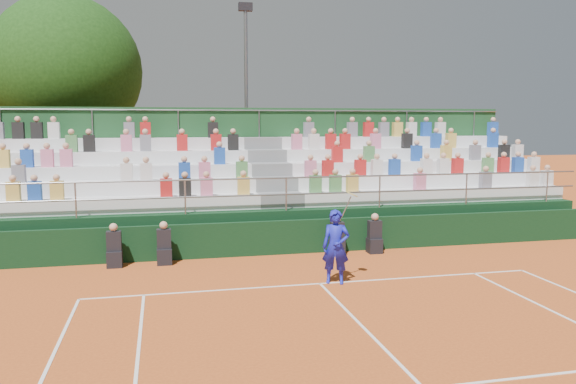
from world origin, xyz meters
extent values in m
plane|color=#C35620|center=(0.00, 0.00, 0.00)|extent=(90.00, 90.00, 0.00)
cube|color=white|center=(0.00, 0.00, 0.01)|extent=(11.00, 0.06, 0.01)
cube|color=white|center=(0.00, -3.20, 0.01)|extent=(0.06, 6.40, 0.01)
cube|color=black|center=(0.00, 3.20, 0.50)|extent=(20.00, 0.15, 1.00)
cube|color=black|center=(-4.94, 2.75, 0.22)|extent=(0.40, 0.40, 0.44)
cube|color=black|center=(-4.94, 2.75, 0.70)|extent=(0.38, 0.25, 0.55)
sphere|color=tan|center=(-4.94, 2.75, 1.08)|extent=(0.22, 0.22, 0.22)
cube|color=black|center=(-3.63, 2.75, 0.22)|extent=(0.40, 0.40, 0.44)
cube|color=black|center=(-3.63, 2.75, 0.70)|extent=(0.38, 0.25, 0.55)
sphere|color=tan|center=(-3.63, 2.75, 1.08)|extent=(0.22, 0.22, 0.22)
cube|color=black|center=(1.30, 2.75, 0.22)|extent=(0.40, 0.40, 0.44)
cube|color=black|center=(1.30, 2.75, 0.70)|extent=(0.38, 0.25, 0.55)
sphere|color=tan|center=(1.30, 2.75, 1.08)|extent=(0.22, 0.22, 0.22)
cube|color=black|center=(2.46, 2.75, 0.22)|extent=(0.40, 0.40, 0.44)
cube|color=black|center=(2.46, 2.75, 0.70)|extent=(0.38, 0.25, 0.55)
sphere|color=tan|center=(2.46, 2.75, 1.08)|extent=(0.22, 0.22, 0.22)
cube|color=black|center=(0.00, 6.30, 0.60)|extent=(20.00, 5.20, 1.20)
cube|color=silver|center=(-5.35, 4.62, 1.41)|extent=(9.30, 0.85, 0.42)
cube|color=silver|center=(5.35, 4.62, 1.41)|extent=(9.30, 0.85, 0.42)
cube|color=slate|center=(0.00, 4.62, 1.41)|extent=(1.40, 0.85, 0.42)
cube|color=silver|center=(-5.35, 5.47, 1.83)|extent=(9.30, 0.85, 0.42)
cube|color=silver|center=(5.35, 5.47, 1.83)|extent=(9.30, 0.85, 0.42)
cube|color=slate|center=(0.00, 5.47, 1.83)|extent=(1.40, 0.85, 0.42)
cube|color=silver|center=(-5.35, 6.33, 2.25)|extent=(9.30, 0.85, 0.42)
cube|color=silver|center=(5.35, 6.33, 2.25)|extent=(9.30, 0.85, 0.42)
cube|color=slate|center=(0.00, 6.33, 2.25)|extent=(1.40, 0.85, 0.42)
cube|color=silver|center=(-5.35, 7.17, 2.67)|extent=(9.30, 0.85, 0.42)
cube|color=silver|center=(5.35, 7.17, 2.67)|extent=(9.30, 0.85, 0.42)
cube|color=slate|center=(0.00, 7.17, 2.67)|extent=(1.40, 0.85, 0.42)
cube|color=silver|center=(-5.35, 8.03, 3.09)|extent=(9.30, 0.85, 0.42)
cube|color=silver|center=(5.35, 8.03, 3.09)|extent=(9.30, 0.85, 0.42)
cube|color=slate|center=(0.00, 8.03, 3.09)|extent=(1.40, 0.85, 0.42)
cube|color=#1C4824|center=(0.00, 8.55, 2.20)|extent=(20.00, 0.12, 4.40)
cylinder|color=gray|center=(0.00, 3.75, 2.20)|extent=(20.00, 0.05, 0.05)
cylinder|color=gray|center=(0.00, 8.45, 4.30)|extent=(20.00, 0.05, 0.05)
cube|color=gold|center=(-7.76, 4.47, 1.90)|extent=(0.36, 0.24, 0.56)
cube|color=#1E4CB2|center=(-7.20, 4.47, 1.90)|extent=(0.36, 0.24, 0.56)
cube|color=gold|center=(-6.60, 4.47, 1.90)|extent=(0.36, 0.24, 0.56)
cube|color=red|center=(-3.52, 4.47, 1.90)|extent=(0.36, 0.24, 0.56)
cube|color=black|center=(-2.97, 4.47, 1.90)|extent=(0.36, 0.24, 0.56)
cube|color=pink|center=(-2.32, 4.47, 1.90)|extent=(0.36, 0.24, 0.56)
cube|color=gold|center=(-1.19, 4.47, 1.90)|extent=(0.36, 0.24, 0.56)
cube|color=slate|center=(-7.78, 5.32, 2.32)|extent=(0.36, 0.24, 0.56)
cube|color=silver|center=(-4.70, 5.32, 2.32)|extent=(0.36, 0.24, 0.56)
cube|color=silver|center=(-4.11, 5.32, 2.32)|extent=(0.36, 0.24, 0.56)
cube|color=#1E4CB2|center=(-2.94, 5.32, 2.32)|extent=(0.36, 0.24, 0.56)
cube|color=pink|center=(-2.31, 5.32, 2.32)|extent=(0.36, 0.24, 0.56)
cube|color=#4C8C4C|center=(-1.12, 5.32, 2.32)|extent=(0.36, 0.24, 0.56)
cube|color=gold|center=(-8.40, 6.17, 2.74)|extent=(0.36, 0.24, 0.56)
cube|color=#1E4CB2|center=(-7.72, 6.17, 2.74)|extent=(0.36, 0.24, 0.56)
cube|color=pink|center=(-7.13, 6.17, 2.74)|extent=(0.36, 0.24, 0.56)
cube|color=pink|center=(-6.57, 6.17, 2.74)|extent=(0.36, 0.24, 0.56)
cube|color=#1E4CB2|center=(-1.74, 6.17, 2.74)|extent=(0.36, 0.24, 0.56)
cube|color=#4C8C4C|center=(-6.51, 7.02, 3.16)|extent=(0.36, 0.24, 0.56)
cube|color=black|center=(-5.97, 7.02, 3.16)|extent=(0.36, 0.24, 0.56)
cube|color=pink|center=(-4.78, 7.02, 3.16)|extent=(0.36, 0.24, 0.56)
cube|color=slate|center=(-4.15, 7.02, 3.16)|extent=(0.36, 0.24, 0.56)
cube|color=red|center=(-2.93, 7.02, 3.16)|extent=(0.36, 0.24, 0.56)
cube|color=red|center=(-1.77, 7.02, 3.16)|extent=(0.36, 0.24, 0.56)
cube|color=black|center=(-1.17, 7.02, 3.16)|extent=(0.36, 0.24, 0.56)
cube|color=black|center=(-8.31, 7.88, 3.58)|extent=(0.36, 0.24, 0.56)
cube|color=black|center=(-7.73, 7.88, 3.58)|extent=(0.36, 0.24, 0.56)
cube|color=silver|center=(-7.19, 7.88, 3.58)|extent=(0.36, 0.24, 0.56)
cube|color=slate|center=(-4.71, 7.88, 3.58)|extent=(0.36, 0.24, 0.56)
cube|color=red|center=(-4.16, 7.88, 3.58)|extent=(0.36, 0.24, 0.56)
cube|color=black|center=(-1.79, 7.88, 3.58)|extent=(0.36, 0.24, 0.56)
cube|color=#4C8C4C|center=(1.11, 4.47, 1.90)|extent=(0.36, 0.24, 0.56)
cube|color=#4C8C4C|center=(1.78, 4.47, 1.90)|extent=(0.36, 0.24, 0.56)
cube|color=gold|center=(2.35, 4.47, 1.90)|extent=(0.36, 0.24, 0.56)
cube|color=pink|center=(4.70, 4.47, 1.90)|extent=(0.36, 0.24, 0.56)
cube|color=slate|center=(7.13, 4.47, 1.90)|extent=(0.36, 0.24, 0.56)
cube|color=silver|center=(8.96, 4.47, 1.90)|extent=(0.36, 0.24, 0.56)
cube|color=silver|center=(9.53, 4.47, 1.90)|extent=(0.36, 0.24, 0.56)
cube|color=pink|center=(1.18, 5.32, 2.32)|extent=(0.36, 0.24, 0.56)
cube|color=red|center=(1.77, 5.32, 2.32)|extent=(0.36, 0.24, 0.56)
cube|color=red|center=(2.92, 5.32, 2.32)|extent=(0.36, 0.24, 0.56)
cube|color=silver|center=(3.52, 5.32, 2.32)|extent=(0.36, 0.24, 0.56)
cube|color=#1E4CB2|center=(4.16, 5.32, 2.32)|extent=(0.36, 0.24, 0.56)
cube|color=silver|center=(5.35, 5.32, 2.32)|extent=(0.36, 0.24, 0.56)
cube|color=silver|center=(5.99, 5.32, 2.32)|extent=(0.36, 0.24, 0.56)
cube|color=red|center=(6.54, 5.32, 2.32)|extent=(0.36, 0.24, 0.56)
cube|color=#4C8C4C|center=(7.74, 5.32, 2.32)|extent=(0.36, 0.24, 0.56)
cube|color=red|center=(8.37, 5.32, 2.32)|extent=(0.36, 0.24, 0.56)
cube|color=#1E4CB2|center=(8.95, 5.32, 2.32)|extent=(0.36, 0.24, 0.56)
cube|color=silver|center=(9.60, 5.32, 2.32)|extent=(0.36, 0.24, 0.56)
cube|color=red|center=(2.37, 6.17, 2.74)|extent=(0.36, 0.24, 0.56)
cube|color=#4C8C4C|center=(3.55, 6.17, 2.74)|extent=(0.36, 0.24, 0.56)
cube|color=#1E4CB2|center=(5.38, 6.17, 2.74)|extent=(0.36, 0.24, 0.56)
cube|color=gold|center=(6.55, 6.17, 2.74)|extent=(0.36, 0.24, 0.56)
cube|color=slate|center=(7.72, 6.17, 2.74)|extent=(0.36, 0.24, 0.56)
cube|color=black|center=(8.93, 6.17, 2.74)|extent=(0.36, 0.24, 0.56)
cube|color=silver|center=(9.50, 6.17, 2.74)|extent=(0.36, 0.24, 0.56)
cube|color=pink|center=(1.12, 7.02, 3.16)|extent=(0.36, 0.24, 0.56)
cube|color=silver|center=(1.75, 7.02, 3.16)|extent=(0.36, 0.24, 0.56)
cube|color=red|center=(2.39, 7.02, 3.16)|extent=(0.36, 0.24, 0.56)
cube|color=red|center=(2.94, 7.02, 3.16)|extent=(0.36, 0.24, 0.56)
cube|color=pink|center=(4.13, 7.02, 3.16)|extent=(0.36, 0.24, 0.56)
cube|color=black|center=(5.38, 7.02, 3.16)|extent=(0.36, 0.24, 0.56)
cube|color=#1E4CB2|center=(6.57, 7.02, 3.16)|extent=(0.36, 0.24, 0.56)
cube|color=gold|center=(7.19, 7.02, 3.16)|extent=(0.36, 0.24, 0.56)
cube|color=#1E4CB2|center=(8.99, 7.02, 3.16)|extent=(0.36, 0.24, 0.56)
cube|color=slate|center=(1.79, 7.88, 3.58)|extent=(0.36, 0.24, 0.56)
cube|color=slate|center=(3.50, 7.88, 3.58)|extent=(0.36, 0.24, 0.56)
cube|color=red|center=(4.16, 7.88, 3.58)|extent=(0.36, 0.24, 0.56)
cube|color=slate|center=(4.79, 7.88, 3.58)|extent=(0.36, 0.24, 0.56)
cube|color=gold|center=(5.36, 7.88, 3.58)|extent=(0.36, 0.24, 0.56)
cube|color=silver|center=(5.95, 7.88, 3.58)|extent=(0.36, 0.24, 0.56)
cube|color=#1E4CB2|center=(6.57, 7.88, 3.58)|extent=(0.36, 0.24, 0.56)
cube|color=silver|center=(7.18, 7.88, 3.58)|extent=(0.36, 0.24, 0.56)
cube|color=#1E4CB2|center=(9.51, 7.88, 3.58)|extent=(0.36, 0.24, 0.56)
imported|color=#181FBA|center=(0.38, -0.02, 0.89)|extent=(0.76, 0.64, 1.78)
cylinder|color=gray|center=(0.63, -0.02, 1.85)|extent=(0.26, 0.03, 0.51)
cylinder|color=#E5D866|center=(0.78, -0.02, 2.15)|extent=(0.26, 0.28, 0.14)
cylinder|color=#392214|center=(-7.48, 12.92, 1.74)|extent=(0.50, 0.50, 3.49)
sphere|color=#14360E|center=(-7.48, 12.92, 6.00)|extent=(6.28, 6.28, 6.28)
cylinder|color=gray|center=(0.07, 12.13, 4.31)|extent=(0.16, 0.16, 8.62)
cube|color=black|center=(0.07, 12.13, 8.79)|extent=(0.60, 0.25, 0.35)
camera|label=1|loc=(-3.64, -12.61, 3.86)|focal=35.00mm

